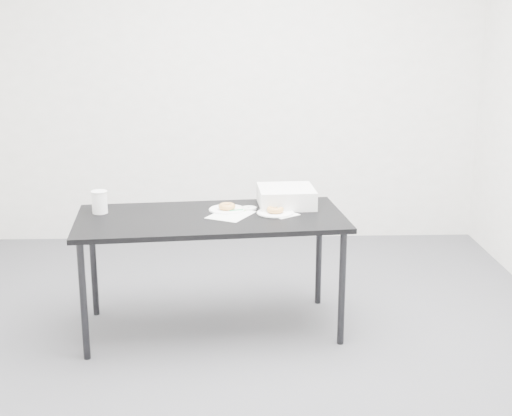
{
  "coord_description": "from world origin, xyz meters",
  "views": [
    {
      "loc": [
        -0.04,
        -3.81,
        1.83
      ],
      "look_at": [
        0.1,
        0.02,
        0.79
      ],
      "focal_mm": 50.0,
      "sensor_mm": 36.0,
      "label": 1
    }
  ],
  "objects_px": {
    "scorecard": "(231,215)",
    "bakery_box": "(286,197)",
    "plate_far": "(227,210)",
    "coffee_cup": "(100,202)",
    "plate_near": "(275,213)",
    "table": "(211,225)",
    "donut_far": "(227,206)",
    "donut_near": "(275,210)",
    "pen": "(240,210)"
  },
  "relations": [
    {
      "from": "scorecard",
      "to": "pen",
      "type": "height_order",
      "value": "pen"
    },
    {
      "from": "coffee_cup",
      "to": "bakery_box",
      "type": "relative_size",
      "value": 0.4
    },
    {
      "from": "scorecard",
      "to": "bakery_box",
      "type": "bearing_deg",
      "value": 59.8
    },
    {
      "from": "scorecard",
      "to": "donut_far",
      "type": "xyz_separation_m",
      "value": [
        -0.02,
        0.11,
        0.02
      ]
    },
    {
      "from": "table",
      "to": "scorecard",
      "type": "bearing_deg",
      "value": 5.03
    },
    {
      "from": "table",
      "to": "donut_near",
      "type": "height_order",
      "value": "donut_near"
    },
    {
      "from": "plate_near",
      "to": "bakery_box",
      "type": "xyz_separation_m",
      "value": [
        0.08,
        0.19,
        0.05
      ]
    },
    {
      "from": "scorecard",
      "to": "plate_near",
      "type": "distance_m",
      "value": 0.26
    },
    {
      "from": "scorecard",
      "to": "plate_far",
      "type": "bearing_deg",
      "value": 129.89
    },
    {
      "from": "pen",
      "to": "plate_near",
      "type": "distance_m",
      "value": 0.22
    },
    {
      "from": "table",
      "to": "pen",
      "type": "height_order",
      "value": "pen"
    },
    {
      "from": "donut_near",
      "to": "scorecard",
      "type": "bearing_deg",
      "value": -176.18
    },
    {
      "from": "donut_far",
      "to": "table",
      "type": "bearing_deg",
      "value": -125.27
    },
    {
      "from": "scorecard",
      "to": "donut_near",
      "type": "relative_size",
      "value": 2.59
    },
    {
      "from": "scorecard",
      "to": "plate_far",
      "type": "relative_size",
      "value": 1.21
    },
    {
      "from": "pen",
      "to": "donut_near",
      "type": "bearing_deg",
      "value": -32.71
    },
    {
      "from": "plate_far",
      "to": "coffee_cup",
      "type": "xyz_separation_m",
      "value": [
        -0.75,
        -0.04,
        0.06
      ]
    },
    {
      "from": "donut_near",
      "to": "bakery_box",
      "type": "height_order",
      "value": "bakery_box"
    },
    {
      "from": "plate_far",
      "to": "coffee_cup",
      "type": "distance_m",
      "value": 0.75
    },
    {
      "from": "table",
      "to": "scorecard",
      "type": "relative_size",
      "value": 6.13
    },
    {
      "from": "pen",
      "to": "coffee_cup",
      "type": "xyz_separation_m",
      "value": [
        -0.82,
        -0.02,
        0.06
      ]
    },
    {
      "from": "table",
      "to": "pen",
      "type": "distance_m",
      "value": 0.21
    },
    {
      "from": "table",
      "to": "plate_far",
      "type": "xyz_separation_m",
      "value": [
        0.09,
        0.13,
        0.06
      ]
    },
    {
      "from": "plate_far",
      "to": "bakery_box",
      "type": "relative_size",
      "value": 0.65
    },
    {
      "from": "scorecard",
      "to": "donut_far",
      "type": "relative_size",
      "value": 2.58
    },
    {
      "from": "pen",
      "to": "bakery_box",
      "type": "distance_m",
      "value": 0.31
    },
    {
      "from": "table",
      "to": "plate_far",
      "type": "distance_m",
      "value": 0.17
    },
    {
      "from": "plate_near",
      "to": "plate_far",
      "type": "relative_size",
      "value": 0.99
    },
    {
      "from": "plate_near",
      "to": "coffee_cup",
      "type": "bearing_deg",
      "value": 177.09
    },
    {
      "from": "plate_far",
      "to": "table",
      "type": "bearing_deg",
      "value": -125.27
    },
    {
      "from": "table",
      "to": "plate_far",
      "type": "bearing_deg",
      "value": 49.22
    },
    {
      "from": "plate_near",
      "to": "bakery_box",
      "type": "height_order",
      "value": "bakery_box"
    },
    {
      "from": "donut_far",
      "to": "coffee_cup",
      "type": "distance_m",
      "value": 0.75
    },
    {
      "from": "pen",
      "to": "donut_near",
      "type": "relative_size",
      "value": 1.2
    },
    {
      "from": "pen",
      "to": "plate_far",
      "type": "distance_m",
      "value": 0.08
    },
    {
      "from": "plate_far",
      "to": "donut_far",
      "type": "bearing_deg",
      "value": 0.0
    },
    {
      "from": "pen",
      "to": "plate_near",
      "type": "bearing_deg",
      "value": -32.71
    },
    {
      "from": "scorecard",
      "to": "coffee_cup",
      "type": "relative_size",
      "value": 1.95
    },
    {
      "from": "scorecard",
      "to": "donut_near",
      "type": "distance_m",
      "value": 0.26
    },
    {
      "from": "table",
      "to": "plate_near",
      "type": "height_order",
      "value": "plate_near"
    },
    {
      "from": "coffee_cup",
      "to": "table",
      "type": "bearing_deg",
      "value": -7.97
    },
    {
      "from": "table",
      "to": "plate_near",
      "type": "xyz_separation_m",
      "value": [
        0.38,
        0.04,
        0.06
      ]
    },
    {
      "from": "bakery_box",
      "to": "coffee_cup",
      "type": "bearing_deg",
      "value": -175.88
    },
    {
      "from": "donut_far",
      "to": "bakery_box",
      "type": "bearing_deg",
      "value": 14.96
    },
    {
      "from": "scorecard",
      "to": "plate_far",
      "type": "distance_m",
      "value": 0.11
    },
    {
      "from": "pen",
      "to": "donut_far",
      "type": "distance_m",
      "value": 0.08
    },
    {
      "from": "scorecard",
      "to": "bakery_box",
      "type": "relative_size",
      "value": 0.79
    },
    {
      "from": "scorecard",
      "to": "bakery_box",
      "type": "distance_m",
      "value": 0.4
    },
    {
      "from": "table",
      "to": "plate_near",
      "type": "bearing_deg",
      "value": 0.4
    },
    {
      "from": "plate_far",
      "to": "plate_near",
      "type": "bearing_deg",
      "value": -18.2
    }
  ]
}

